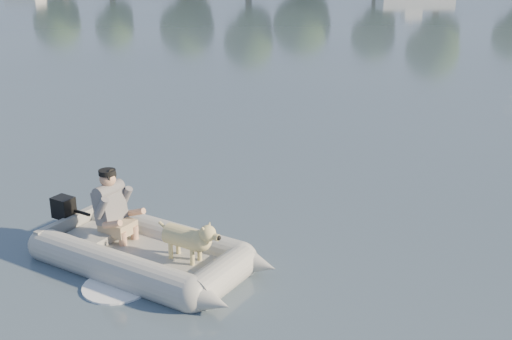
% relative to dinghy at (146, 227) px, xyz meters
% --- Properties ---
extents(water, '(160.00, 160.00, 0.00)m').
position_rel_dinghy_xyz_m(water, '(0.42, 0.02, -0.53)').
color(water, slate).
rests_on(water, ground).
extents(dinghy, '(5.17, 4.49, 1.25)m').
position_rel_dinghy_xyz_m(dinghy, '(0.00, 0.00, 0.00)').
color(dinghy, '#A9A9A4').
rests_on(dinghy, water).
extents(man, '(0.78, 0.72, 0.97)m').
position_rel_dinghy_xyz_m(man, '(-0.59, 0.23, 0.17)').
color(man, slate).
rests_on(man, dinghy).
extents(dog, '(0.89, 0.53, 0.56)m').
position_rel_dinghy_xyz_m(dog, '(0.57, -0.13, -0.06)').
color(dog, '#CEBC77').
rests_on(dog, dinghy).
extents(outboard_motor, '(0.43, 0.36, 0.71)m').
position_rel_dinghy_xyz_m(outboard_motor, '(-1.42, 0.44, -0.25)').
color(outboard_motor, black).
rests_on(outboard_motor, dinghy).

